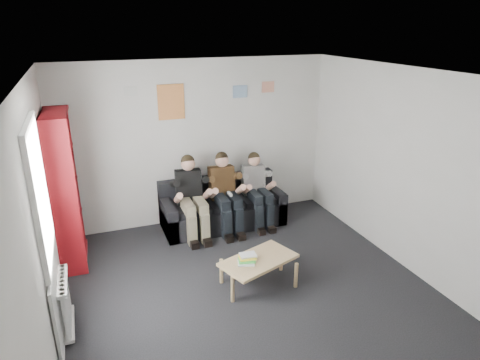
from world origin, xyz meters
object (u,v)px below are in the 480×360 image
at_px(coffee_table, 259,262).
at_px(person_right, 257,190).
at_px(bookshelf, 66,190).
at_px(sofa, 222,209).
at_px(person_middle, 226,193).
at_px(person_left, 192,198).

height_order(coffee_table, person_right, person_right).
bearing_deg(bookshelf, sofa, 10.35).
relative_size(coffee_table, person_middle, 0.76).
distance_m(bookshelf, person_middle, 2.40).
distance_m(bookshelf, coffee_table, 2.80).
xyz_separation_m(sofa, coffee_table, (-0.14, -1.87, 0.06)).
distance_m(person_left, person_middle, 0.56).
bearing_deg(person_middle, sofa, 92.10).
bearing_deg(person_left, bookshelf, -168.58).
distance_m(person_left, person_right, 1.12).
relative_size(coffee_table, person_left, 0.75).
bearing_deg(coffee_table, person_middle, 85.39).
bearing_deg(bookshelf, coffee_table, -32.51).
relative_size(person_middle, person_right, 1.05).
height_order(bookshelf, coffee_table, bookshelf).
bearing_deg(person_left, person_right, 7.30).
bearing_deg(person_middle, person_left, -177.87).
xyz_separation_m(coffee_table, person_right, (0.69, 1.69, 0.27)).
bearing_deg(coffee_table, person_left, 104.12).
bearing_deg(person_right, coffee_table, -106.67).
height_order(sofa, bookshelf, bookshelf).
bearing_deg(sofa, bookshelf, -172.07).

